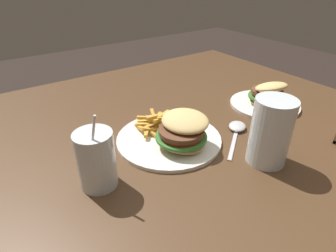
{
  "coord_description": "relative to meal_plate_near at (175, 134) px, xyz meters",
  "views": [
    {
      "loc": [
        0.52,
        -0.46,
        1.19
      ],
      "look_at": [
        -0.0,
        -0.1,
        0.82
      ],
      "focal_mm": 30.0,
      "sensor_mm": 36.0,
      "label": 1
    }
  ],
  "objects": [
    {
      "name": "dining_table",
      "position": [
        -0.02,
        0.09,
        -0.14
      ],
      "size": [
        1.23,
        1.27,
        0.77
      ],
      "color": "#4C331E",
      "rests_on": "ground_plane"
    },
    {
      "name": "juice_glass",
      "position": [
        0.03,
        -0.23,
        0.03
      ],
      "size": [
        0.08,
        0.08,
        0.18
      ],
      "color": "silver",
      "rests_on": "dining_table"
    },
    {
      "name": "meal_plate_near",
      "position": [
        0.0,
        0.0,
        0.0
      ],
      "size": [
        0.28,
        0.28,
        0.1
      ],
      "color": "white",
      "rests_on": "dining_table"
    },
    {
      "name": "beer_glass",
      "position": [
        0.19,
        0.14,
        0.05
      ],
      "size": [
        0.09,
        0.09,
        0.16
      ],
      "color": "silver",
      "rests_on": "dining_table"
    },
    {
      "name": "spoon",
      "position": [
        0.05,
        0.19,
        -0.02
      ],
      "size": [
        0.14,
        0.17,
        0.02
      ],
      "rotation": [
        0.0,
        0.0,
        2.21
      ],
      "color": "silver",
      "rests_on": "dining_table"
    },
    {
      "name": "meal_plate_far",
      "position": [
        -0.01,
        0.38,
        0.0
      ],
      "size": [
        0.23,
        0.23,
        0.1
      ],
      "color": "white",
      "rests_on": "dining_table"
    }
  ]
}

